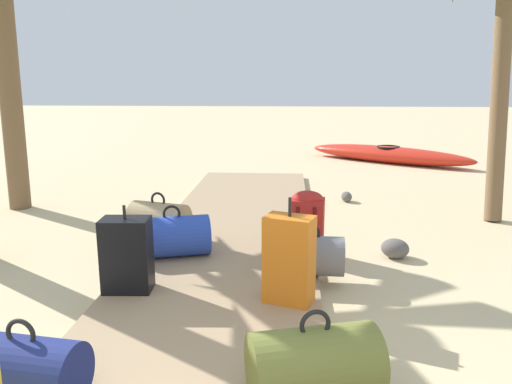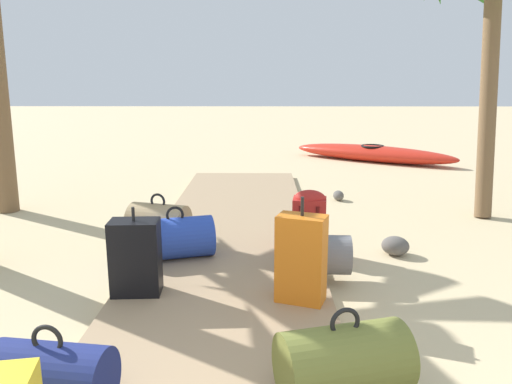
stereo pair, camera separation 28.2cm
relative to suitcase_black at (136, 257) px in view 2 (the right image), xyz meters
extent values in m
plane|color=#D1BA8C|center=(0.65, 0.27, -0.37)|extent=(60.00, 60.00, 0.00)
cube|color=tan|center=(0.65, 1.08, -0.33)|extent=(1.69, 8.03, 0.08)
cube|color=black|center=(0.00, 0.00, 0.00)|extent=(0.38, 0.26, 0.58)
cylinder|color=black|center=(0.00, 0.00, 0.34)|extent=(0.02, 0.02, 0.11)
cylinder|color=slate|center=(1.43, 0.42, -0.12)|extent=(0.58, 0.36, 0.33)
torus|color=black|center=(1.43, 0.42, 0.07)|extent=(0.16, 0.03, 0.16)
cylinder|color=tan|center=(-0.09, 1.28, -0.10)|extent=(0.67, 0.53, 0.39)
torus|color=black|center=(-0.09, 1.28, 0.13)|extent=(0.16, 0.07, 0.16)
cube|color=orange|center=(1.25, -0.12, 0.04)|extent=(0.40, 0.31, 0.66)
cylinder|color=black|center=(1.25, -0.12, 0.44)|extent=(0.02, 0.02, 0.14)
cylinder|color=#2847B7|center=(0.17, 0.78, -0.10)|extent=(0.76, 0.56, 0.38)
torus|color=black|center=(0.17, 0.78, 0.12)|extent=(0.16, 0.07, 0.16)
cylinder|color=navy|center=(-0.08, -1.38, -0.12)|extent=(0.63, 0.42, 0.34)
torus|color=black|center=(-0.08, -1.38, 0.08)|extent=(0.17, 0.05, 0.16)
cube|color=red|center=(1.43, 1.09, -0.04)|extent=(0.35, 0.29, 0.50)
ellipsoid|color=red|center=(1.43, 1.09, 0.21)|extent=(0.33, 0.27, 0.16)
cylinder|color=#5B110F|center=(1.33, 0.98, -0.04)|extent=(0.04, 0.04, 0.40)
cylinder|color=#5B110F|center=(1.49, 0.96, -0.04)|extent=(0.04, 0.04, 0.40)
cylinder|color=olive|center=(1.39, -1.25, -0.10)|extent=(0.74, 0.54, 0.38)
torus|color=black|center=(1.39, -1.25, 0.12)|extent=(0.16, 0.07, 0.16)
cylinder|color=brown|center=(3.76, 2.67, 1.20)|extent=(0.20, 0.57, 3.14)
ellipsoid|color=red|center=(3.34, 6.94, -0.20)|extent=(3.36, 2.53, 0.34)
torus|color=black|center=(3.34, 6.94, -0.05)|extent=(0.68, 0.68, 0.05)
ellipsoid|color=#5B5651|center=(2.29, 1.10, -0.28)|extent=(0.35, 0.34, 0.19)
ellipsoid|color=#5B5651|center=(2.08, 3.38, -0.30)|extent=(0.18, 0.23, 0.14)
camera|label=1|loc=(1.24, -3.55, 1.32)|focal=34.66mm
camera|label=2|loc=(0.96, -3.56, 1.32)|focal=34.66mm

